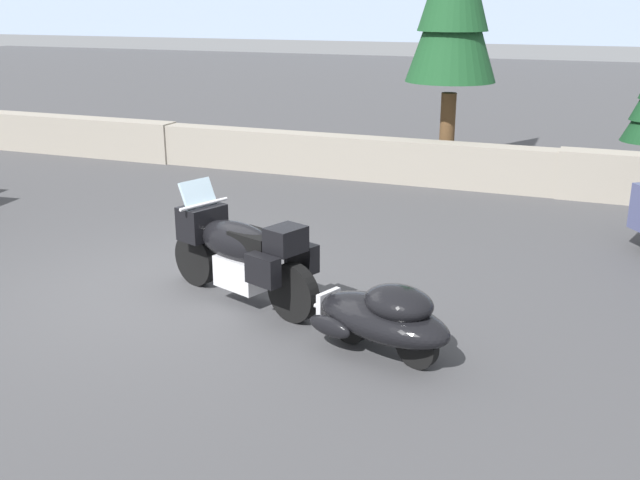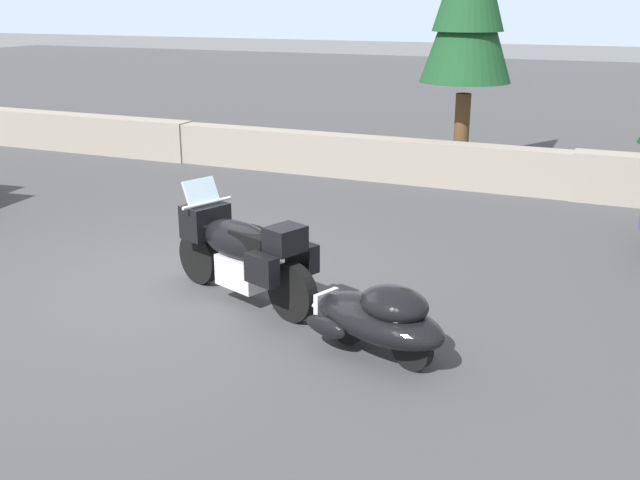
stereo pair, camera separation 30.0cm
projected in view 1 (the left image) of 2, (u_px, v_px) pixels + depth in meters
The scene contains 4 objects.
ground_plane at pixel (168, 290), 9.00m from camera, with size 80.00×80.00×0.00m, color #424244.
stone_guard_wall at pixel (344, 156), 14.65m from camera, with size 24.00×0.52×0.86m.
touring_motorcycle at pixel (241, 251), 8.50m from camera, with size 2.21×1.22×1.33m.
car_shaped_trailer at pixel (384, 316), 7.25m from camera, with size 2.19×1.19×0.76m.
Camera 1 is at (4.76, -7.15, 3.34)m, focal length 41.75 mm.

